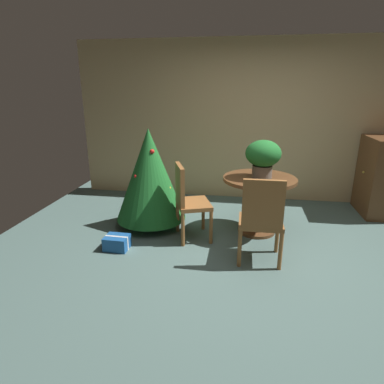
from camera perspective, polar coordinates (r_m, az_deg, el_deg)
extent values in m
plane|color=#4C6660|center=(3.84, 10.92, -11.32)|extent=(6.60, 6.60, 0.00)
cube|color=tan|center=(5.58, 11.19, 11.95)|extent=(6.00, 0.10, 2.60)
cylinder|color=brown|center=(4.48, 11.21, -6.59)|extent=(0.49, 0.49, 0.04)
cylinder|color=brown|center=(4.35, 11.50, -2.31)|extent=(0.24, 0.24, 0.67)
cylinder|color=brown|center=(4.24, 11.80, 2.24)|extent=(0.94, 0.94, 0.04)
cylinder|color=#665B51|center=(4.21, 12.19, 3.52)|extent=(0.25, 0.25, 0.16)
ellipsoid|color=#1E6628|center=(4.16, 12.40, 6.64)|extent=(0.44, 0.44, 0.33)
sphere|color=red|center=(4.28, 12.12, 7.26)|extent=(0.07, 0.07, 0.07)
sphere|color=red|center=(4.27, 12.66, 6.70)|extent=(0.07, 0.07, 0.07)
sphere|color=red|center=(4.08, 13.25, 6.15)|extent=(0.06, 0.06, 0.06)
cylinder|color=brown|center=(3.91, 8.47, -7.15)|extent=(0.04, 0.04, 0.42)
cylinder|color=brown|center=(3.93, 14.73, -7.41)|extent=(0.04, 0.04, 0.42)
cylinder|color=brown|center=(3.56, 8.36, -9.79)|extent=(0.04, 0.04, 0.42)
cylinder|color=brown|center=(3.59, 15.27, -10.05)|extent=(0.04, 0.04, 0.42)
cube|color=brown|center=(3.64, 11.95, -5.21)|extent=(0.47, 0.43, 0.05)
cube|color=brown|center=(3.36, 12.38, -2.09)|extent=(0.42, 0.05, 0.51)
cylinder|color=brown|center=(4.40, 1.98, -3.95)|extent=(0.04, 0.04, 0.43)
cylinder|color=brown|center=(4.01, 3.35, -6.22)|extent=(0.04, 0.04, 0.43)
cylinder|color=brown|center=(4.34, -2.55, -4.28)|extent=(0.04, 0.04, 0.43)
cylinder|color=brown|center=(3.95, -1.62, -6.62)|extent=(0.04, 0.04, 0.43)
cube|color=brown|center=(4.08, 0.29, -2.11)|extent=(0.53, 0.58, 0.05)
cube|color=brown|center=(3.97, -2.15, 1.33)|extent=(0.19, 0.42, 0.48)
cylinder|color=brown|center=(4.63, -7.08, -5.05)|extent=(0.10, 0.10, 0.11)
cone|color=#1E6628|center=(4.41, -7.42, 3.05)|extent=(0.95, 0.95, 1.24)
sphere|color=#2D51A8|center=(4.63, -7.44, 3.99)|extent=(0.05, 0.05, 0.05)
sphere|color=red|center=(4.29, -9.84, 2.74)|extent=(0.05, 0.05, 0.05)
sphere|color=gold|center=(4.35, -8.41, 8.59)|extent=(0.04, 0.04, 0.04)
sphere|color=red|center=(4.24, -7.02, 7.08)|extent=(0.06, 0.06, 0.06)
sphere|color=silver|center=(4.58, -8.72, 4.20)|extent=(0.05, 0.05, 0.05)
sphere|color=silver|center=(4.45, -9.86, 4.25)|extent=(0.04, 0.04, 0.04)
sphere|color=gold|center=(4.34, -3.99, 0.71)|extent=(0.04, 0.04, 0.04)
cube|color=#1E569E|center=(4.03, -13.05, -8.66)|extent=(0.29, 0.23, 0.16)
cube|color=silver|center=(4.03, -13.05, -8.66)|extent=(0.28, 0.04, 0.17)
cube|color=brown|center=(5.61, 30.40, 2.33)|extent=(0.52, 0.77, 1.16)
sphere|color=#B29338|center=(5.50, 27.88, 3.09)|extent=(0.04, 0.04, 0.04)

